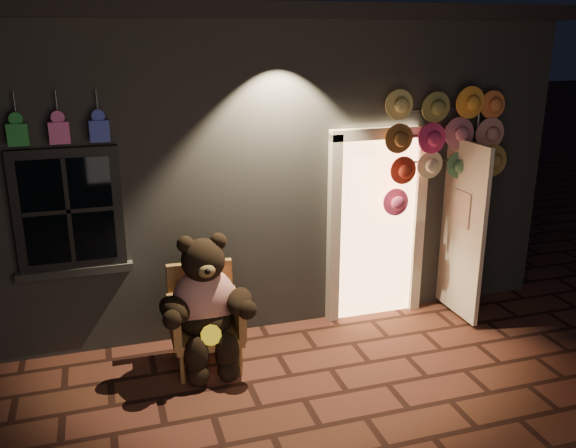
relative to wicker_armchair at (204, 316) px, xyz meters
name	(u,v)px	position (x,y,z in m)	size (l,w,h in m)	color
ground	(304,399)	(0.73, -0.94, -0.50)	(60.00, 60.00, 0.00)	brown
shop_building	(214,138)	(0.73, 3.05, 1.24)	(7.30, 5.95, 3.51)	slate
wicker_armchair	(204,316)	(0.00, 0.00, 0.00)	(0.69, 0.63, 0.99)	#B28045
teddy_bear	(206,304)	(0.00, -0.13, 0.18)	(0.99, 0.76, 1.36)	#A91E12
hat_rack	(445,143)	(2.77, 0.34, 1.52)	(1.46, 0.22, 2.59)	#59595E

